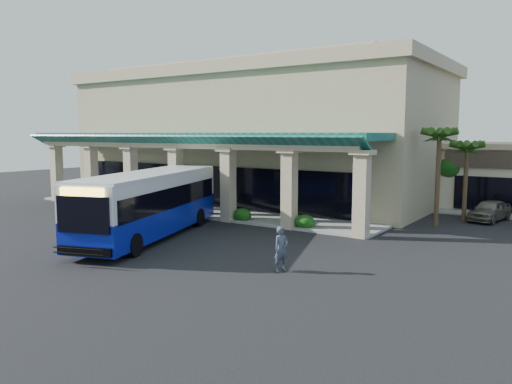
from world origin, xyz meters
The scene contains 10 objects.
ground centered at (0.00, 0.00, 0.00)m, with size 110.00×110.00×0.00m, color black.
main_building centered at (-8.00, 16.00, 5.67)m, with size 30.80×14.80×11.35m, color tan, non-canonical shape.
arcade centered at (-8.00, 6.80, 2.85)m, with size 30.00×6.20×5.70m, color #0D5148, non-canonical shape.
palm_0 centered at (8.50, 11.00, 3.30)m, with size 2.40×2.40×6.60m, color #1E3F10, non-canonical shape.
palm_1 centered at (9.50, 14.00, 2.90)m, with size 2.40×2.40×5.80m, color #1E3F10, non-canonical shape.
palm_2 centered at (-22.50, 6.50, 3.10)m, with size 2.40×2.40×6.20m, color #1E3F10, non-canonical shape.
broadleaf_tree centered at (7.50, 19.00, 2.41)m, with size 2.60×2.60×4.81m, color #13450F, non-canonical shape.
transit_bus centered at (-3.57, -1.06, 1.77)m, with size 2.95×12.68×3.54m, color #0B1AA3, non-canonical shape.
pedestrian centered at (5.84, -2.89, 0.93)m, with size 0.68×0.45×1.86m, color #404B5A.
car_silver centered at (10.90, 14.78, 0.69)m, with size 1.63×4.05×1.38m, color #6D685C.
Camera 1 is at (16.15, -20.05, 5.64)m, focal length 35.00 mm.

